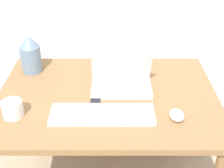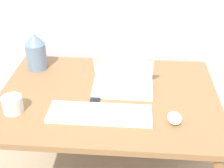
# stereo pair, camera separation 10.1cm
# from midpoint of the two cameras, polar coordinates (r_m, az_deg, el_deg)

# --- Properties ---
(desk) EXTENTS (1.10, 0.80, 0.71)m
(desk) POSITION_cam_midpoint_polar(r_m,az_deg,el_deg) (1.62, 1.06, -4.51)
(desk) COLOR olive
(desk) RESTS_ON ground_plane
(laptop) EXTENTS (0.31, 0.20, 0.20)m
(laptop) POSITION_cam_midpoint_polar(r_m,az_deg,el_deg) (1.61, 3.81, 0.66)
(laptop) COLOR white
(laptop) RESTS_ON desk
(keyboard) EXTENTS (0.47, 0.15, 0.02)m
(keyboard) POSITION_cam_midpoint_polar(r_m,az_deg,el_deg) (1.42, -0.21, -5.50)
(keyboard) COLOR white
(keyboard) RESTS_ON desk
(mouse) EXTENTS (0.07, 0.09, 0.04)m
(mouse) POSITION_cam_midpoint_polar(r_m,az_deg,el_deg) (1.42, 13.39, -6.12)
(mouse) COLOR white
(mouse) RESTS_ON desk
(vase) EXTENTS (0.11, 0.11, 0.22)m
(vase) POSITION_cam_midpoint_polar(r_m,az_deg,el_deg) (1.81, -12.20, 5.81)
(vase) COLOR slate
(vase) RESTS_ON desk
(mp3_player) EXTENTS (0.05, 0.06, 0.01)m
(mp3_player) POSITION_cam_midpoint_polar(r_m,az_deg,el_deg) (1.52, -1.25, -3.18)
(mp3_player) COLOR black
(mp3_player) RESTS_ON desk
(mug) EXTENTS (0.09, 0.09, 0.08)m
(mug) POSITION_cam_midpoint_polar(r_m,az_deg,el_deg) (1.49, -15.91, -3.65)
(mug) COLOR white
(mug) RESTS_ON desk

